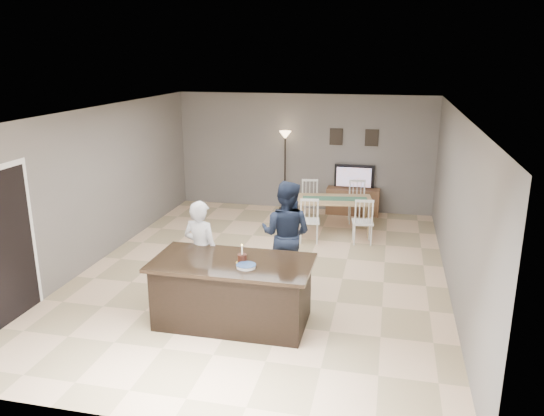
% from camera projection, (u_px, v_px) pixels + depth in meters
% --- Properties ---
extents(floor, '(8.00, 8.00, 0.00)m').
position_uv_depth(floor, '(264.00, 272.00, 9.01)').
color(floor, '#DEB68E').
rests_on(floor, ground).
extents(room_shell, '(8.00, 8.00, 8.00)m').
position_uv_depth(room_shell, '(263.00, 175.00, 8.55)').
color(room_shell, slate).
rests_on(room_shell, floor).
extents(kitchen_island, '(2.15, 1.10, 0.90)m').
position_uv_depth(kitchen_island, '(233.00, 292.00, 7.20)').
color(kitchen_island, black).
rests_on(kitchen_island, floor).
extents(tv_console, '(1.20, 0.40, 0.60)m').
position_uv_depth(tv_console, '(353.00, 201.00, 12.21)').
color(tv_console, brown).
rests_on(tv_console, floor).
extents(television, '(0.91, 0.12, 0.53)m').
position_uv_depth(television, '(354.00, 177.00, 12.12)').
color(television, black).
rests_on(television, tv_console).
extents(tv_screen_glow, '(0.78, 0.00, 0.78)m').
position_uv_depth(tv_screen_glow, '(354.00, 177.00, 12.04)').
color(tv_screen_glow, '#CE5916').
rests_on(tv_screen_glow, tv_console).
extents(picture_frames, '(1.10, 0.02, 0.38)m').
position_uv_depth(picture_frames, '(354.00, 137.00, 12.01)').
color(picture_frames, black).
rests_on(picture_frames, room_shell).
extents(doorway, '(0.00, 2.10, 2.65)m').
position_uv_depth(doorway, '(8.00, 232.00, 7.14)').
color(doorway, black).
rests_on(doorway, floor).
extents(woman, '(0.64, 0.50, 1.55)m').
position_uv_depth(woman, '(201.00, 252.00, 7.76)').
color(woman, silver).
rests_on(woman, floor).
extents(man, '(0.92, 0.76, 1.71)m').
position_uv_depth(man, '(286.00, 234.00, 8.26)').
color(man, '#161E31').
rests_on(man, floor).
extents(birthday_cake, '(0.17, 0.17, 0.26)m').
position_uv_depth(birthday_cake, '(242.00, 258.00, 7.01)').
color(birthday_cake, gold).
rests_on(birthday_cake, kitchen_island).
extents(plate_stack, '(0.26, 0.26, 0.04)m').
position_uv_depth(plate_stack, '(246.00, 266.00, 6.86)').
color(plate_stack, white).
rests_on(plate_stack, kitchen_island).
extents(dining_table, '(1.67, 1.89, 0.92)m').
position_uv_depth(dining_table, '(335.00, 204.00, 10.90)').
color(dining_table, tan).
rests_on(dining_table, floor).
extents(floor_lamp, '(0.28, 0.28, 1.87)m').
position_uv_depth(floor_lamp, '(285.00, 149.00, 12.25)').
color(floor_lamp, black).
rests_on(floor_lamp, floor).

